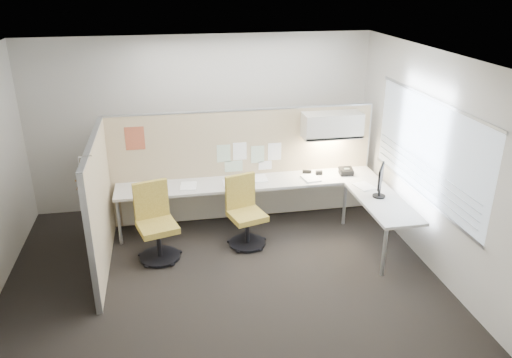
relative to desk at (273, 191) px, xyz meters
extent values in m
cube|color=black|center=(-0.93, -1.13, -0.61)|extent=(5.50, 4.50, 0.01)
cube|color=white|center=(-0.93, -1.13, 2.20)|extent=(5.50, 4.50, 0.01)
cube|color=beige|center=(-0.93, 1.12, 0.80)|extent=(5.50, 0.02, 2.80)
cube|color=beige|center=(-0.93, -3.38, 0.80)|extent=(5.50, 0.02, 2.80)
cube|color=beige|center=(1.82, -1.13, 0.80)|extent=(0.02, 4.50, 2.80)
cube|color=#A3B1BD|center=(1.79, -1.13, 0.95)|extent=(0.01, 2.80, 1.30)
cube|color=tan|center=(-0.38, 0.47, 0.27)|extent=(4.10, 0.06, 1.75)
cube|color=tan|center=(-2.43, -0.63, 0.27)|extent=(0.06, 2.20, 1.75)
cube|color=beige|center=(-0.33, 0.14, 0.11)|extent=(4.00, 0.60, 0.04)
cube|color=beige|center=(1.37, -0.89, 0.11)|extent=(0.60, 1.47, 0.04)
cube|color=beige|center=(-0.33, 0.41, -0.26)|extent=(3.90, 0.02, 0.64)
cylinder|color=#A5A8AA|center=(-2.28, -0.11, -0.26)|extent=(0.05, 0.05, 0.69)
cylinder|color=#A5A8AA|center=(1.12, -1.58, -0.26)|extent=(0.05, 0.05, 0.69)
cylinder|color=#A5A8AA|center=(1.12, -0.11, -0.26)|extent=(0.05, 0.05, 0.69)
cube|color=beige|center=(0.97, 0.26, 0.91)|extent=(0.90, 0.36, 0.38)
cube|color=#FFEABF|center=(0.97, 0.26, 0.70)|extent=(0.60, 0.06, 0.02)
cube|color=#8CBF8C|center=(-0.68, 0.44, 0.50)|extent=(0.21, 0.00, 0.28)
cube|color=white|center=(-0.43, 0.44, 0.52)|extent=(0.21, 0.00, 0.28)
cube|color=#8CBF8C|center=(-0.15, 0.44, 0.45)|extent=(0.21, 0.00, 0.28)
cube|color=white|center=(0.12, 0.44, 0.48)|extent=(0.21, 0.00, 0.28)
cube|color=#8CBF8C|center=(-0.53, 0.44, 0.28)|extent=(0.28, 0.00, 0.18)
cube|color=white|center=(-0.03, 0.44, 0.26)|extent=(0.21, 0.00, 0.14)
cube|color=#FA511F|center=(-1.98, 0.44, 0.82)|extent=(0.28, 0.00, 0.35)
cylinder|color=black|center=(-1.73, -0.63, -0.57)|extent=(0.56, 0.56, 0.03)
cylinder|color=black|center=(-1.73, -0.63, -0.36)|extent=(0.06, 0.06, 0.43)
cube|color=gold|center=(-1.73, -0.63, -0.11)|extent=(0.61, 0.61, 0.09)
cube|color=gold|center=(-1.79, -0.40, 0.20)|extent=(0.47, 0.19, 0.54)
cylinder|color=black|center=(-0.48, -0.47, -0.57)|extent=(0.53, 0.53, 0.03)
cylinder|color=black|center=(-0.48, -0.47, -0.37)|extent=(0.06, 0.06, 0.41)
cube|color=gold|center=(-0.48, -0.47, -0.13)|extent=(0.58, 0.58, 0.08)
cube|color=gold|center=(-0.54, -0.26, 0.16)|extent=(0.45, 0.18, 0.51)
cylinder|color=black|center=(1.37, -0.74, 0.14)|extent=(0.18, 0.18, 0.02)
cylinder|color=black|center=(1.37, -0.74, 0.22)|extent=(0.04, 0.04, 0.16)
cube|color=black|center=(1.37, -0.74, 0.45)|extent=(0.25, 0.39, 0.29)
cube|color=black|center=(1.37, -0.74, 0.45)|extent=(0.21, 0.34, 0.25)
cube|color=black|center=(1.20, 0.14, 0.18)|extent=(0.21, 0.21, 0.12)
cylinder|color=black|center=(1.11, 0.16, 0.21)|extent=(0.05, 0.17, 0.04)
cube|color=black|center=(0.62, 0.30, 0.15)|extent=(0.15, 0.08, 0.05)
cube|color=black|center=(0.79, 0.22, 0.16)|extent=(0.11, 0.07, 0.06)
cube|color=silver|center=(-2.43, -1.25, 1.17)|extent=(0.14, 0.02, 0.02)
cylinder|color=silver|center=(-2.50, -1.25, 1.09)|extent=(0.02, 0.02, 0.14)
cube|color=#AD7F4C|center=(-2.50, -1.25, 0.96)|extent=(0.02, 0.44, 0.12)
cube|color=#AD7F4C|center=(-2.53, -1.22, 0.92)|extent=(0.02, 0.44, 0.12)
cube|color=#9E9FA8|center=(-2.51, -1.30, 0.33)|extent=(0.01, 0.07, 1.09)
cube|color=white|center=(-1.91, 0.14, 0.15)|extent=(0.28, 0.34, 0.04)
cube|color=white|center=(-1.26, 0.11, 0.14)|extent=(0.27, 0.33, 0.02)
cube|color=white|center=(-0.63, 0.06, 0.14)|extent=(0.23, 0.30, 0.03)
cube|color=white|center=(-0.17, 0.22, 0.13)|extent=(0.24, 0.30, 0.01)
cube|color=white|center=(0.61, 0.06, 0.14)|extent=(0.27, 0.33, 0.03)
cube|color=white|center=(1.30, -0.37, 0.14)|extent=(0.30, 0.35, 0.02)
camera|label=1|loc=(-1.52, -6.72, 3.08)|focal=35.00mm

